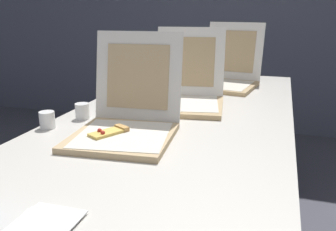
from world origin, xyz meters
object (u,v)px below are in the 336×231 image
Objects in this scene: pizza_box_back at (226,77)px; napkin_pile at (43,224)px; pizza_box_front at (126,122)px; pizza_box_middle at (186,95)px; cup_white_near_left at (47,120)px; cup_white_mid at (115,103)px; cup_white_far at (152,88)px; table at (175,127)px; cup_white_near_center at (82,111)px.

pizza_box_back reaches higher than napkin_pile.
pizza_box_front is 0.50m from pizza_box_middle.
cup_white_near_left is at bearing 176.72° from pizza_box_front.
cup_white_mid is at bearing -155.14° from pizza_box_middle.
pizza_box_back is 6.90× the size of cup_white_mid.
cup_white_far reaches higher than napkin_pile.
cup_white_mid is (-0.41, -0.69, -0.02)m from pizza_box_back.
pizza_box_front is 0.36m from cup_white_mid.
cup_white_far is (-0.36, -0.33, -0.02)m from pizza_box_back.
table is at bearing 32.83° from cup_white_near_left.
pizza_box_back reaches higher than pizza_box_front.
cup_white_near_center is at bearing -160.46° from table.
cup_white_near_left and cup_white_far have the same top height.
pizza_box_back is at bearing 42.84° from cup_white_far.
pizza_box_front reaches higher than cup_white_far.
cup_white_near_left is 0.43× the size of napkin_pile.
table is 5.04× the size of pizza_box_front.
cup_white_near_left is at bearing -138.95° from pizza_box_middle.
table is 4.56× the size of pizza_box_middle.
cup_white_near_center reaches higher than napkin_pile.
cup_white_near_left is 1.00× the size of cup_white_far.
pizza_box_back reaches higher than pizza_box_middle.
pizza_box_middle reaches higher than cup_white_far.
table is 4.93× the size of pizza_box_back.
pizza_box_middle is 3.20× the size of napkin_pile.
pizza_box_back reaches higher than cup_white_far.
napkin_pile reaches higher than table.
pizza_box_front is at bearing -28.46° from cup_white_near_center.
cup_white_mid is at bearing -112.29° from pizza_box_back.
pizza_box_front is 6.75× the size of cup_white_near_left.
napkin_pile is (-0.04, -1.08, -0.05)m from pizza_box_middle.
cup_white_near_center is at bearing 146.75° from pizza_box_front.
cup_white_near_center is 1.00× the size of cup_white_near_left.
napkin_pile is at bearing -93.25° from table.
napkin_pile is at bearing -81.03° from cup_white_far.
pizza_box_back is at bearing 60.20° from cup_white_near_center.
table is 34.04× the size of cup_white_far.
pizza_box_middle reaches higher than cup_white_near_center.
pizza_box_front reaches higher than pizza_box_middle.
cup_white_near_center is at bearing -104.00° from cup_white_far.
cup_white_mid and cup_white_near_left have the same top height.
pizza_box_middle is 0.30m from cup_white_far.
pizza_box_front is at bearing -111.67° from table.
cup_white_mid and cup_white_far have the same top height.
napkin_pile is (0.33, -0.74, -0.03)m from cup_white_near_center.
pizza_box_middle reaches higher than cup_white_near_left.
cup_white_near_center is (-0.49, -0.85, -0.02)m from pizza_box_back.
cup_white_mid is at bearing 117.18° from pizza_box_front.
cup_white_near_center is 0.54m from cup_white_far.
cup_white_near_center is 0.17m from cup_white_near_left.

